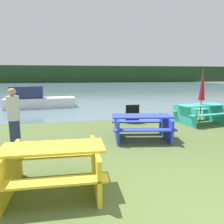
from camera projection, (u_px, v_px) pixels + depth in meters
name	position (u px, v px, depth m)	size (l,w,h in m)	color
ground_plane	(208.00, 220.00, 2.99)	(60.00, 60.00, 0.00)	#516633
water	(85.00, 87.00, 33.74)	(60.00, 50.00, 0.00)	slate
far_treeline	(80.00, 74.00, 52.80)	(80.00, 1.60, 4.00)	#1E3D1E
picnic_table_yellow	(54.00, 164.00, 3.70)	(1.72, 1.40, 0.78)	yellow
picnic_table_blue	(142.00, 125.00, 6.69)	(1.97, 1.61, 0.74)	blue
picnic_table_teal	(200.00, 112.00, 8.84)	(2.06, 1.68, 0.77)	#33B7A8
umbrella_crimson	(202.00, 85.00, 8.65)	(0.25, 0.25, 2.18)	brown
boat	(37.00, 100.00, 12.98)	(4.16, 1.64, 1.29)	silver
person	(14.00, 118.00, 5.82)	(0.32, 0.32, 1.62)	#283351
signboard	(132.00, 114.00, 8.87)	(0.55, 0.08, 0.75)	black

